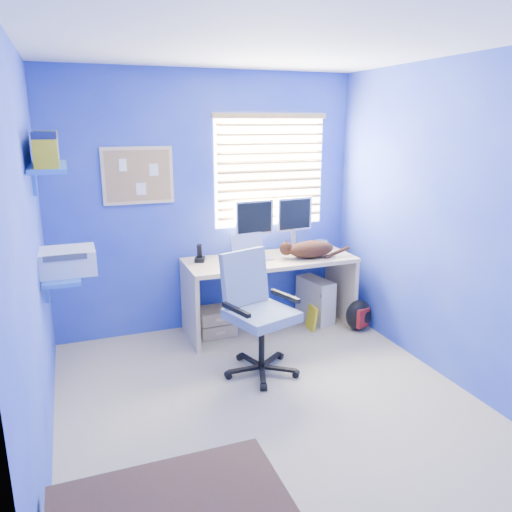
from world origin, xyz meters
name	(u,v)px	position (x,y,z in m)	size (l,w,h in m)	color
floor	(268,401)	(0.00, 0.00, 0.00)	(3.00, 3.20, 0.00)	#B6A98B
ceiling	(270,42)	(0.00, 0.00, 2.50)	(3.00, 3.20, 0.00)	white
wall_back	(207,204)	(0.00, 1.60, 1.25)	(3.00, 0.01, 2.50)	#1E32C4
wall_front	(421,325)	(0.00, -1.60, 1.25)	(3.00, 0.01, 2.50)	#1E32C4
wall_left	(30,259)	(-1.50, 0.00, 1.25)	(0.01, 3.20, 2.50)	#1E32C4
wall_right	(446,224)	(1.50, 0.00, 1.25)	(0.01, 3.20, 2.50)	#1E32C4
desk	(270,294)	(0.52, 1.26, 0.37)	(1.65, 0.65, 0.74)	#E1BB86
laptop	(253,248)	(0.35, 1.28, 0.85)	(0.33, 0.26, 0.22)	silver
monitor_left	(254,227)	(0.44, 1.48, 1.01)	(0.40, 0.12, 0.54)	silver
monitor_right	(294,223)	(0.89, 1.52, 1.01)	(0.40, 0.12, 0.54)	silver
phone	(200,253)	(-0.15, 1.38, 0.82)	(0.09, 0.11, 0.17)	black
mug	(313,246)	(1.04, 1.37, 0.79)	(0.10, 0.09, 0.10)	#306E66
cd_spindle	(322,244)	(1.21, 1.49, 0.78)	(0.13, 0.13, 0.07)	silver
cat	(311,249)	(0.91, 1.14, 0.82)	(0.47, 0.24, 0.17)	black
tower_pc	(315,300)	(1.06, 1.30, 0.23)	(0.19, 0.44, 0.45)	beige
drawer_boxes	(216,321)	(-0.01, 1.32, 0.14)	(0.35, 0.28, 0.27)	tan
yellow_book	(312,318)	(0.92, 1.10, 0.12)	(0.03, 0.17, 0.24)	yellow
backpack	(358,315)	(1.35, 0.92, 0.16)	(0.27, 0.20, 0.31)	black
office_chair	(258,329)	(0.10, 0.48, 0.37)	(0.74, 0.74, 1.00)	black
window_blinds	(271,171)	(0.65, 1.57, 1.55)	(1.15, 0.05, 1.10)	white
corkboard	(138,176)	(-0.65, 1.58, 1.55)	(0.64, 0.02, 0.52)	#E1BB86
wall_shelves	(55,207)	(-1.35, 0.75, 1.43)	(0.42, 0.90, 1.05)	blue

